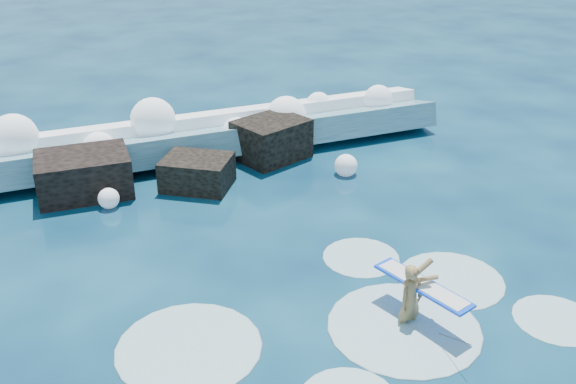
# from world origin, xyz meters

# --- Properties ---
(ground) EXTENTS (200.00, 200.00, 0.00)m
(ground) POSITION_xyz_m (0.00, 0.00, 0.00)
(ground) COLOR #071F3B
(ground) RESTS_ON ground
(breaking_wave) EXTENTS (16.41, 2.63, 1.41)m
(breaking_wave) POSITION_xyz_m (0.66, 8.00, 0.49)
(breaking_wave) COLOR teal
(breaking_wave) RESTS_ON ground
(rock_cluster) EXTENTS (8.23, 3.46, 1.44)m
(rock_cluster) POSITION_xyz_m (-0.19, 6.36, 0.46)
(rock_cluster) COLOR black
(rock_cluster) RESTS_ON ground
(surfer_with_board) EXTENTS (1.15, 2.81, 1.57)m
(surfer_with_board) POSITION_xyz_m (2.47, -2.08, 0.58)
(surfer_with_board) COLOR olive
(surfer_with_board) RESTS_ON ground
(wave_spray) EXTENTS (14.33, 4.72, 1.93)m
(wave_spray) POSITION_xyz_m (-0.12, 7.94, 0.96)
(wave_spray) COLOR white
(wave_spray) RESTS_ON ground
(surf_foam) EXTENTS (9.23, 5.77, 0.15)m
(surf_foam) POSITION_xyz_m (1.53, -1.68, 0.00)
(surf_foam) COLOR silver
(surf_foam) RESTS_ON ground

